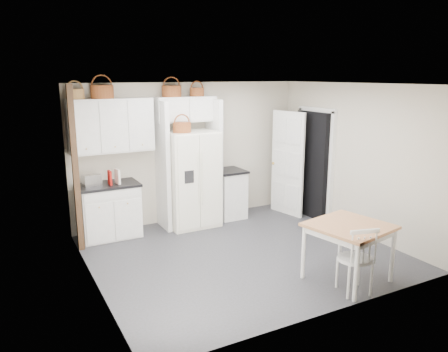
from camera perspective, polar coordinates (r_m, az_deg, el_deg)
floor at (r=6.96m, az=2.40°, el=-10.02°), size 4.50×4.50×0.00m
ceiling at (r=6.41m, az=2.63°, el=11.90°), size 4.50×4.50×0.00m
wall_back at (r=8.32m, az=-4.49°, el=3.13°), size 4.50×0.00×4.50m
wall_left at (r=5.79m, az=-17.09°, el=-1.82°), size 0.00×4.00×4.00m
wall_right at (r=7.92m, az=16.70°, el=2.12°), size 0.00×4.00×4.00m
refrigerator at (r=7.99m, az=-4.29°, el=-0.38°), size 0.91×0.73×1.75m
base_cab_left at (r=7.74m, az=-14.73°, el=-4.51°), size 0.97×0.61×0.90m
base_cab_right at (r=8.53m, az=0.64°, el=-2.42°), size 0.51×0.62×0.90m
dining_table at (r=6.20m, az=15.86°, el=-9.58°), size 1.12×1.12×0.79m
windsor_chair at (r=5.87m, az=16.75°, el=-10.30°), size 0.54×0.51×0.91m
counter_left at (r=7.61m, az=-14.94°, el=-1.14°), size 1.01×0.65×0.04m
counter_right at (r=8.42m, az=0.65°, el=0.68°), size 0.55×0.66×0.04m
toaster at (r=7.50m, az=-16.86°, el=-0.54°), size 0.30×0.20×0.20m
cookbook_red at (r=7.51m, az=-14.70°, el=-0.22°), size 0.04×0.16×0.24m
cookbook_cream at (r=7.54m, az=-13.74°, el=-0.07°), size 0.06×0.17×0.25m
basket_upper_a at (r=7.45m, az=-18.86°, el=10.09°), size 0.29×0.29×0.16m
basket_upper_b at (r=7.53m, az=-15.63°, el=10.55°), size 0.37×0.37×0.22m
basket_bridge_a at (r=7.89m, az=-6.85°, el=10.93°), size 0.35×0.35×0.20m
basket_bridge_b at (r=8.08m, az=-3.56°, el=10.90°), size 0.27×0.27×0.15m
basket_fridge_a at (r=7.65m, az=-5.51°, el=6.32°), size 0.32×0.32×0.17m
upper_cabinet at (r=7.60m, az=-14.53°, el=6.39°), size 1.40×0.34×0.90m
bridge_cabinet at (r=8.00m, az=-5.10°, el=8.69°), size 1.12×0.34×0.45m
fridge_panel_left at (r=7.83m, az=-8.02°, el=1.30°), size 0.08×0.60×2.30m
fridge_panel_right at (r=8.22m, az=-1.33°, el=2.00°), size 0.08×0.60×2.30m
trim_post at (r=7.09m, az=-18.82°, el=0.74°), size 0.09×0.09×2.60m
doorway_void at (r=8.64m, az=11.53°, el=1.43°), size 0.18×0.85×2.05m
door_slab at (r=8.68m, az=8.29°, el=1.61°), size 0.21×0.79×2.05m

